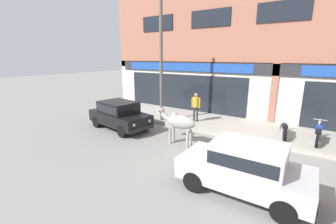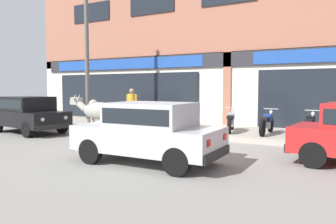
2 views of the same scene
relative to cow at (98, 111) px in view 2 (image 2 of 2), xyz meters
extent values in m
plane|color=gray|center=(2.80, -0.34, -1.01)|extent=(90.00, 90.00, 0.00)
cube|color=#A8A093|center=(2.80, 3.59, -0.92)|extent=(19.00, 3.46, 0.18)
cube|color=silver|center=(2.80, 5.59, 0.69)|extent=(23.00, 0.55, 3.40)
cube|color=#28282D|center=(2.80, 5.28, 2.04)|extent=(22.08, 0.08, 0.64)
cube|color=black|center=(-2.95, 5.27, 0.34)|extent=(8.74, 0.10, 2.40)
cube|color=#1E479E|center=(-2.95, 5.25, 2.04)|extent=(9.20, 0.05, 0.52)
cube|color=#9E604C|center=(2.80, 5.30, 0.69)|extent=(0.36, 0.12, 3.40)
cube|color=black|center=(-5.02, 5.29, 4.93)|extent=(2.50, 0.06, 1.00)
cube|color=black|center=(-1.11, 5.29, 4.93)|extent=(2.50, 0.06, 1.00)
ellipsoid|color=#9E998E|center=(0.10, 0.00, 0.01)|extent=(1.40, 0.53, 0.60)
sphere|color=#9E998E|center=(-0.18, 0.00, 0.24)|extent=(0.32, 0.32, 0.32)
cylinder|color=#9E998E|center=(-0.33, -0.15, -0.65)|extent=(0.12, 0.12, 0.72)
cylinder|color=#9E998E|center=(-0.34, 0.14, -0.65)|extent=(0.12, 0.12, 0.72)
cylinder|color=#9E998E|center=(0.53, -0.14, -0.65)|extent=(0.12, 0.12, 0.72)
cylinder|color=#9E998E|center=(0.53, 0.15, -0.65)|extent=(0.12, 0.12, 0.72)
cylinder|color=#9E998E|center=(-0.72, -0.01, 0.16)|extent=(0.47, 0.24, 0.43)
cube|color=#9E998E|center=(-0.98, -0.01, 0.33)|extent=(0.36, 0.22, 0.26)
cube|color=slate|center=(-1.16, -0.01, 0.29)|extent=(0.14, 0.16, 0.14)
cone|color=beige|center=(-0.94, -0.11, 0.51)|extent=(0.11, 0.06, 0.19)
cone|color=beige|center=(-0.94, 0.09, 0.51)|extent=(0.11, 0.06, 0.19)
cube|color=#9E998E|center=(-0.90, -0.17, 0.39)|extent=(0.04, 0.14, 0.10)
cube|color=#9E998E|center=(-0.90, 0.15, 0.39)|extent=(0.04, 0.14, 0.10)
cylinder|color=#9E998E|center=(0.84, 0.01, -0.21)|extent=(0.16, 0.04, 0.60)
cylinder|color=black|center=(7.06, 0.78, -0.71)|extent=(0.62, 0.25, 0.60)
cylinder|color=black|center=(6.90, -0.66, -0.71)|extent=(0.62, 0.25, 0.60)
cube|color=black|center=(6.40, 0.12, -0.63)|extent=(0.29, 1.52, 0.20)
cube|color=red|center=(6.43, 0.62, -0.31)|extent=(0.05, 0.16, 0.14)
cube|color=red|center=(6.32, -0.37, -0.31)|extent=(0.05, 0.16, 0.14)
cylinder|color=black|center=(-2.42, 0.62, -0.71)|extent=(0.62, 0.27, 0.60)
cylinder|color=black|center=(-2.63, -0.80, -0.71)|extent=(0.62, 0.27, 0.60)
cylinder|color=black|center=(-4.70, 0.96, -0.71)|extent=(0.62, 0.27, 0.60)
cube|color=black|center=(-3.67, 0.08, -0.41)|extent=(3.70, 2.10, 0.60)
cube|color=black|center=(-3.76, 0.10, 0.17)|extent=(2.09, 1.71, 0.56)
cube|color=black|center=(-3.76, 0.10, 0.17)|extent=(1.95, 1.70, 0.35)
cube|color=black|center=(-1.95, -0.17, -0.63)|extent=(0.34, 1.52, 0.20)
cube|color=black|center=(-5.38, 0.34, -0.63)|extent=(0.34, 1.52, 0.20)
sphere|color=silver|center=(-1.85, 0.30, -0.33)|extent=(0.14, 0.14, 0.14)
sphere|color=silver|center=(-2.00, -0.65, -0.33)|extent=(0.14, 0.14, 0.14)
cube|color=red|center=(-5.33, 0.83, -0.31)|extent=(0.05, 0.16, 0.14)
cylinder|color=black|center=(2.23, -2.79, -0.71)|extent=(0.60, 0.19, 0.60)
cylinder|color=black|center=(2.21, -1.35, -0.71)|extent=(0.60, 0.19, 0.60)
cylinder|color=black|center=(4.53, -2.76, -0.71)|extent=(0.60, 0.19, 0.60)
cylinder|color=black|center=(4.51, -1.32, -0.71)|extent=(0.60, 0.19, 0.60)
cube|color=#B2B5BA|center=(3.37, -2.05, -0.41)|extent=(3.52, 1.64, 0.60)
cube|color=#B2B5BA|center=(3.47, -2.05, 0.17)|extent=(1.92, 1.46, 0.56)
cube|color=black|center=(3.47, -2.05, 0.17)|extent=(1.77, 1.48, 0.35)
cube|color=black|center=(1.64, -2.08, -0.63)|extent=(0.14, 1.52, 0.20)
cube|color=black|center=(5.10, -2.03, -0.63)|extent=(0.14, 1.52, 0.20)
sphere|color=silver|center=(1.62, -2.56, -0.33)|extent=(0.14, 0.14, 0.14)
sphere|color=silver|center=(1.60, -1.60, -0.33)|extent=(0.14, 0.14, 0.14)
cube|color=red|center=(5.13, -2.53, -0.31)|extent=(0.03, 0.16, 0.14)
cube|color=red|center=(5.12, -1.54, -0.31)|extent=(0.03, 0.16, 0.14)
cylinder|color=black|center=(3.57, 3.74, -0.55)|extent=(0.23, 0.57, 0.56)
cylinder|color=black|center=(3.86, 2.53, -0.55)|extent=(0.23, 0.57, 0.56)
cube|color=#B2B5BA|center=(3.72, 3.12, -0.51)|extent=(0.27, 0.36, 0.24)
cube|color=#A8AAB2|center=(3.68, 3.27, -0.25)|extent=(0.33, 0.44, 0.24)
cube|color=black|center=(3.77, 2.88, -0.27)|extent=(0.33, 0.56, 0.12)
cylinder|color=#B2B5BA|center=(3.58, 3.68, -0.25)|extent=(0.10, 0.27, 0.59)
cylinder|color=#B2B5BA|center=(3.57, 3.72, 0.03)|extent=(0.51, 0.15, 0.03)
sphere|color=silver|center=(3.56, 3.78, -0.09)|extent=(0.12, 0.12, 0.12)
cylinder|color=#B2B5BA|center=(3.70, 2.74, -0.59)|extent=(0.17, 0.48, 0.06)
cylinder|color=black|center=(5.04, 3.71, -0.55)|extent=(0.10, 0.56, 0.56)
cylinder|color=black|center=(5.03, 2.46, -0.55)|extent=(0.10, 0.56, 0.56)
cube|color=#B2B5BA|center=(5.04, 3.07, -0.51)|extent=(0.20, 0.32, 0.24)
cube|color=navy|center=(5.04, 3.23, -0.25)|extent=(0.24, 0.40, 0.24)
cube|color=black|center=(5.04, 2.83, -0.27)|extent=(0.22, 0.52, 0.12)
cylinder|color=#B2B5BA|center=(5.04, 3.65, -0.25)|extent=(0.04, 0.27, 0.59)
cylinder|color=#B2B5BA|center=(5.04, 3.69, 0.03)|extent=(0.52, 0.04, 0.03)
sphere|color=silver|center=(5.04, 3.75, -0.09)|extent=(0.12, 0.12, 0.12)
cylinder|color=#B2B5BA|center=(4.93, 2.71, -0.59)|extent=(0.06, 0.48, 0.06)
cylinder|color=black|center=(6.47, 3.59, -0.55)|extent=(0.12, 0.56, 0.56)
cylinder|color=black|center=(6.43, 2.34, -0.55)|extent=(0.12, 0.56, 0.56)
cube|color=#B2B5BA|center=(6.45, 2.94, -0.51)|extent=(0.21, 0.33, 0.24)
cube|color=black|center=(6.45, 3.10, -0.25)|extent=(0.25, 0.41, 0.24)
cube|color=black|center=(6.44, 2.71, -0.27)|extent=(0.24, 0.53, 0.12)
cylinder|color=#B2B5BA|center=(6.47, 3.53, -0.25)|extent=(0.05, 0.27, 0.59)
cylinder|color=#B2B5BA|center=(6.47, 3.57, 0.03)|extent=(0.52, 0.05, 0.03)
sphere|color=silver|center=(6.47, 3.63, -0.09)|extent=(0.12, 0.12, 0.12)
cylinder|color=#B2B5BA|center=(6.33, 2.59, -0.59)|extent=(0.07, 0.48, 0.06)
cylinder|color=#2D2D33|center=(-0.83, 3.04, -0.42)|extent=(0.11, 0.11, 0.82)
cylinder|color=#2D2D33|center=(-0.65, 3.07, -0.42)|extent=(0.11, 0.11, 0.82)
cylinder|color=gold|center=(-0.74, 3.06, 0.27)|extent=(0.32, 0.32, 0.56)
cylinder|color=gold|center=(-0.95, 3.02, 0.25)|extent=(0.08, 0.08, 0.56)
cylinder|color=gold|center=(-0.53, 3.09, 0.25)|extent=(0.08, 0.08, 0.56)
sphere|color=tan|center=(-0.74, 3.06, 0.67)|extent=(0.20, 0.20, 0.20)
cylinder|color=#595651|center=(-2.46, 2.16, 2.42)|extent=(0.18, 0.18, 6.50)
camera|label=1|loc=(4.83, -7.91, 2.75)|focal=24.00mm
camera|label=2|loc=(7.60, -8.60, 0.80)|focal=35.00mm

